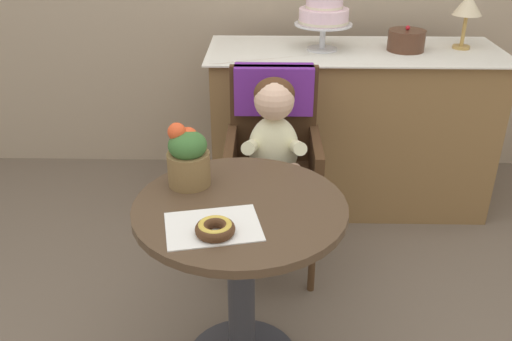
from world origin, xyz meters
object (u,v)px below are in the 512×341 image
(cafe_table, at_px, (241,256))
(wicker_chair, at_px, (273,139))
(tiered_cake_stand, at_px, (324,11))
(seated_child, at_px, (274,145))
(flower_vase, at_px, (188,156))
(round_layer_cake, at_px, (406,40))
(donut_front, at_px, (215,228))
(table_lamp, at_px, (468,7))

(cafe_table, distance_m, wicker_chair, 0.75)
(tiered_cake_stand, bearing_deg, seated_child, -109.31)
(flower_vase, bearing_deg, cafe_table, -37.14)
(cafe_table, relative_size, round_layer_cake, 3.76)
(cafe_table, bearing_deg, flower_vase, 142.86)
(flower_vase, distance_m, round_layer_cake, 1.53)
(seated_child, bearing_deg, cafe_table, -101.52)
(round_layer_cake, bearing_deg, wicker_chair, -140.47)
(seated_child, relative_size, flower_vase, 3.17)
(tiered_cake_stand, bearing_deg, round_layer_cake, -0.53)
(cafe_table, distance_m, donut_front, 0.30)
(wicker_chair, bearing_deg, round_layer_cake, 37.76)
(donut_front, relative_size, flower_vase, 0.54)
(tiered_cake_stand, bearing_deg, table_lamp, 3.48)
(donut_front, distance_m, table_lamp, 1.97)
(cafe_table, height_order, tiered_cake_stand, tiered_cake_stand)
(seated_child, relative_size, donut_front, 5.91)
(seated_child, relative_size, table_lamp, 2.55)
(cafe_table, xyz_separation_m, wicker_chair, (0.12, 0.73, 0.13))
(donut_front, bearing_deg, cafe_table, 70.07)
(cafe_table, xyz_separation_m, donut_front, (-0.07, -0.18, 0.23))
(tiered_cake_stand, height_order, table_lamp, tiered_cake_stand)
(flower_vase, bearing_deg, wicker_chair, 62.69)
(donut_front, xyz_separation_m, flower_vase, (-0.12, 0.32, 0.09))
(table_lamp, bearing_deg, round_layer_cake, -170.88)
(seated_child, xyz_separation_m, round_layer_cake, (0.69, 0.73, 0.28))
(tiered_cake_stand, bearing_deg, donut_front, -106.47)
(wicker_chair, xyz_separation_m, table_lamp, (1.00, 0.62, 0.48))
(flower_vase, xyz_separation_m, tiered_cake_stand, (0.56, 1.16, 0.27))
(wicker_chair, xyz_separation_m, flower_vase, (-0.30, -0.58, 0.19))
(cafe_table, height_order, round_layer_cake, round_layer_cake)
(seated_child, distance_m, round_layer_cake, 1.04)
(donut_front, bearing_deg, flower_vase, 110.31)
(seated_child, xyz_separation_m, donut_front, (-0.18, -0.75, 0.07))
(round_layer_cake, bearing_deg, tiered_cake_stand, 179.47)
(cafe_table, bearing_deg, wicker_chair, 80.90)
(table_lamp, bearing_deg, seated_child, -142.15)
(round_layer_cake, height_order, table_lamp, table_lamp)
(seated_child, distance_m, table_lamp, 1.34)
(donut_front, bearing_deg, tiered_cake_stand, 73.53)
(flower_vase, bearing_deg, table_lamp, 42.81)
(cafe_table, height_order, table_lamp, table_lamp)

